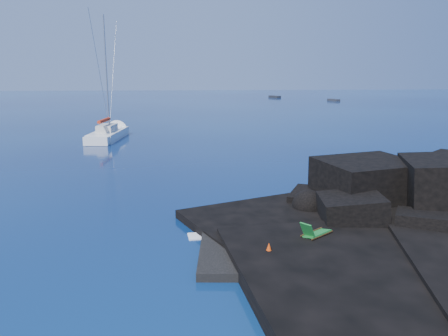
{
  "coord_description": "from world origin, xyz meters",
  "views": [
    {
      "loc": [
        -0.48,
        -17.28,
        7.72
      ],
      "look_at": [
        2.13,
        9.13,
        2.0
      ],
      "focal_mm": 35.0,
      "sensor_mm": 36.0,
      "label": 1
    }
  ],
  "objects_px": {
    "distant_boat_b": "(334,101)",
    "deck_chair": "(317,229)",
    "sunbather": "(269,237)",
    "sailboat": "(109,139)",
    "marker_cone": "(269,250)",
    "distant_boat_a": "(275,98)"
  },
  "relations": [
    {
      "from": "sailboat",
      "to": "marker_cone",
      "type": "relative_size",
      "value": 23.72
    },
    {
      "from": "deck_chair",
      "to": "distant_boat_a",
      "type": "bearing_deg",
      "value": 41.65
    },
    {
      "from": "marker_cone",
      "to": "deck_chair",
      "type": "bearing_deg",
      "value": 31.26
    },
    {
      "from": "sailboat",
      "to": "distant_boat_b",
      "type": "height_order",
      "value": "sailboat"
    },
    {
      "from": "deck_chair",
      "to": "marker_cone",
      "type": "bearing_deg",
      "value": 174.21
    },
    {
      "from": "distant_boat_a",
      "to": "deck_chair",
      "type": "bearing_deg",
      "value": -126.26
    },
    {
      "from": "sailboat",
      "to": "sunbather",
      "type": "relative_size",
      "value": 9.11
    },
    {
      "from": "sailboat",
      "to": "sunbather",
      "type": "bearing_deg",
      "value": -64.21
    },
    {
      "from": "sunbather",
      "to": "distant_boat_b",
      "type": "relative_size",
      "value": 0.36
    },
    {
      "from": "distant_boat_b",
      "to": "deck_chair",
      "type": "bearing_deg",
      "value": -128.09
    },
    {
      "from": "marker_cone",
      "to": "distant_boat_b",
      "type": "height_order",
      "value": "marker_cone"
    },
    {
      "from": "deck_chair",
      "to": "sunbather",
      "type": "xyz_separation_m",
      "value": [
        -2.11,
        0.28,
        -0.41
      ]
    },
    {
      "from": "distant_boat_a",
      "to": "marker_cone",
      "type": "bearing_deg",
      "value": -127.2
    },
    {
      "from": "marker_cone",
      "to": "distant_boat_a",
      "type": "relative_size",
      "value": 0.12
    },
    {
      "from": "distant_boat_b",
      "to": "sunbather",
      "type": "bearing_deg",
      "value": -129.13
    },
    {
      "from": "sailboat",
      "to": "distant_boat_b",
      "type": "bearing_deg",
      "value": 59.38
    },
    {
      "from": "deck_chair",
      "to": "distant_boat_b",
      "type": "relative_size",
      "value": 0.37
    },
    {
      "from": "sunbather",
      "to": "distant_boat_a",
      "type": "distance_m",
      "value": 130.18
    },
    {
      "from": "marker_cone",
      "to": "distant_boat_b",
      "type": "distance_m",
      "value": 116.67
    },
    {
      "from": "distant_boat_b",
      "to": "sailboat",
      "type": "bearing_deg",
      "value": -144.96
    },
    {
      "from": "deck_chair",
      "to": "sailboat",
      "type": "bearing_deg",
      "value": 75.47
    },
    {
      "from": "deck_chair",
      "to": "distant_boat_b",
      "type": "distance_m",
      "value": 114.38
    }
  ]
}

